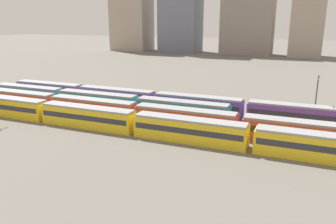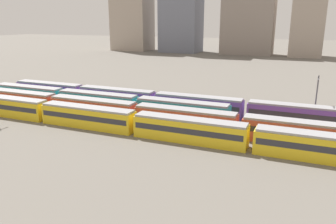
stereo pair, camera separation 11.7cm
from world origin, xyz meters
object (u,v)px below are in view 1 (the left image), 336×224
at_px(train_track_3, 245,109).
at_px(train_track_1, 136,113).
at_px(train_track_0, 135,123).
at_px(train_track_2, 98,101).
at_px(catenary_pole_1, 316,96).

bearing_deg(train_track_3, train_track_1, -149.84).
distance_m(train_track_0, train_track_1, 5.82).
xyz_separation_m(train_track_1, train_track_2, (-11.89, 5.20, -0.00)).
bearing_deg(train_track_3, train_track_2, -170.10).
bearing_deg(train_track_0, train_track_2, 144.36).
bearing_deg(train_track_2, train_track_1, -23.62).
xyz_separation_m(train_track_0, train_track_2, (-14.50, 10.40, -0.00)).
xyz_separation_m(train_track_0, catenary_pole_1, (27.37, 18.34, 3.01)).
xyz_separation_m(train_track_3, catenary_pole_1, (12.09, 2.74, 3.01)).
relative_size(train_track_0, train_track_1, 1.00).
relative_size(train_track_2, train_track_3, 0.50).
bearing_deg(train_track_1, train_track_3, 30.16).
bearing_deg(train_track_1, train_track_0, -63.31).
xyz_separation_m(train_track_2, train_track_3, (29.78, 5.20, 0.00)).
bearing_deg(train_track_3, catenary_pole_1, 12.77).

